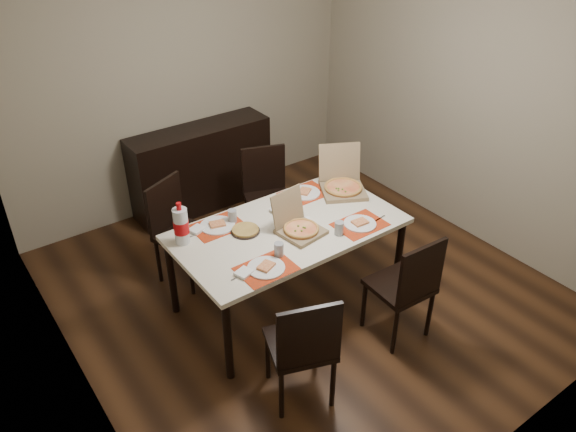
# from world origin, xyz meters

# --- Properties ---
(ground) EXTENTS (3.80, 4.00, 0.02)m
(ground) POSITION_xyz_m (0.00, 0.00, -0.01)
(ground) COLOR #412614
(ground) RESTS_ON ground
(room_walls) EXTENTS (3.84, 4.02, 2.62)m
(room_walls) POSITION_xyz_m (0.00, 0.43, 1.73)
(room_walls) COLOR gray
(room_walls) RESTS_ON ground
(sideboard) EXTENTS (1.50, 0.40, 0.90)m
(sideboard) POSITION_xyz_m (0.00, 1.78, 0.45)
(sideboard) COLOR black
(sideboard) RESTS_ON ground
(dining_table) EXTENTS (1.80, 1.00, 0.75)m
(dining_table) POSITION_xyz_m (-0.20, -0.05, 0.68)
(dining_table) COLOR beige
(dining_table) RESTS_ON ground
(chair_near_left) EXTENTS (0.54, 0.54, 0.93)m
(chair_near_left) POSITION_xyz_m (-0.74, -0.96, 0.51)
(chair_near_left) COLOR black
(chair_near_left) RESTS_ON ground
(chair_near_right) EXTENTS (0.44, 0.44, 0.93)m
(chair_near_right) POSITION_xyz_m (0.27, -0.92, 0.51)
(chair_near_right) COLOR black
(chair_near_right) RESTS_ON ground
(chair_far_left) EXTENTS (0.56, 0.56, 0.93)m
(chair_far_left) POSITION_xyz_m (-0.76, 0.81, 0.51)
(chair_far_left) COLOR black
(chair_far_left) RESTS_ON ground
(chair_far_right) EXTENTS (0.54, 0.54, 0.93)m
(chair_far_right) POSITION_xyz_m (0.21, 0.86, 0.51)
(chair_far_right) COLOR black
(chair_far_right) RESTS_ON ground
(setting_near_left) EXTENTS (0.47, 0.30, 0.11)m
(setting_near_left) POSITION_xyz_m (-0.62, -0.38, 0.77)
(setting_near_left) COLOR red
(setting_near_left) RESTS_ON dining_table
(setting_near_right) EXTENTS (0.51, 0.30, 0.11)m
(setting_near_right) POSITION_xyz_m (0.22, -0.37, 0.77)
(setting_near_right) COLOR red
(setting_near_right) RESTS_ON dining_table
(setting_far_left) EXTENTS (0.48, 0.30, 0.11)m
(setting_far_left) POSITION_xyz_m (-0.63, 0.28, 0.77)
(setting_far_left) COLOR red
(setting_far_left) RESTS_ON dining_table
(setting_far_right) EXTENTS (0.50, 0.30, 0.11)m
(setting_far_right) POSITION_xyz_m (0.18, 0.26, 0.77)
(setting_far_right) COLOR red
(setting_far_right) RESTS_ON dining_table
(napkin_loose) EXTENTS (0.15, 0.16, 0.02)m
(napkin_loose) POSITION_xyz_m (-0.06, -0.08, 0.76)
(napkin_loose) COLOR white
(napkin_loose) RESTS_ON dining_table
(pizza_box_center) EXTENTS (0.35, 0.38, 0.31)m
(pizza_box_center) POSITION_xyz_m (-0.18, -0.16, 0.80)
(pizza_box_center) COLOR olive
(pizza_box_center) RESTS_ON dining_table
(pizza_box_right) EXTENTS (0.52, 0.53, 0.37)m
(pizza_box_right) POSITION_xyz_m (0.53, 0.14, 0.81)
(pizza_box_right) COLOR olive
(pizza_box_right) RESTS_ON dining_table
(faina_plate) EXTENTS (0.23, 0.23, 0.03)m
(faina_plate) POSITION_xyz_m (-0.51, 0.08, 0.76)
(faina_plate) COLOR black
(faina_plate) RESTS_ON dining_table
(dip_bowl) EXTENTS (0.12, 0.12, 0.03)m
(dip_bowl) POSITION_xyz_m (-0.14, 0.18, 0.76)
(dip_bowl) COLOR white
(dip_bowl) RESTS_ON dining_table
(soda_bottle) EXTENTS (0.12, 0.12, 0.35)m
(soda_bottle) POSITION_xyz_m (-0.97, 0.24, 0.90)
(soda_bottle) COLOR silver
(soda_bottle) RESTS_ON dining_table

